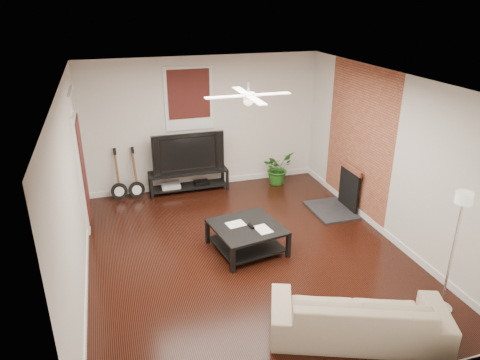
% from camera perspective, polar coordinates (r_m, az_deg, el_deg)
% --- Properties ---
extents(room, '(5.01, 6.01, 2.81)m').
position_cam_1_polar(room, '(6.69, 1.00, 0.71)').
color(room, black).
rests_on(room, ground).
extents(brick_accent, '(0.02, 2.20, 2.80)m').
position_cam_1_polar(brick_accent, '(8.57, 14.95, 4.91)').
color(brick_accent, '#9B4832').
rests_on(brick_accent, floor).
extents(fireplace, '(0.80, 1.10, 0.92)m').
position_cam_1_polar(fireplace, '(8.75, 12.73, -1.09)').
color(fireplace, black).
rests_on(fireplace, floor).
extents(window_back, '(1.00, 0.06, 1.30)m').
position_cam_1_polar(window_back, '(9.23, -6.58, 10.31)').
color(window_back, black).
rests_on(window_back, wall_back).
extents(door_left, '(0.08, 1.00, 2.50)m').
position_cam_1_polar(door_left, '(8.25, -19.79, 2.55)').
color(door_left, white).
rests_on(door_left, wall_left).
extents(tv_stand, '(1.66, 0.44, 0.47)m').
position_cam_1_polar(tv_stand, '(9.54, -6.61, -0.10)').
color(tv_stand, black).
rests_on(tv_stand, floor).
extents(tv, '(1.49, 0.20, 0.86)m').
position_cam_1_polar(tv, '(9.33, -6.82, 3.69)').
color(tv, black).
rests_on(tv, tv_stand).
extents(coffee_table, '(1.21, 1.21, 0.44)m').
position_cam_1_polar(coffee_table, '(7.34, 0.88, -7.42)').
color(coffee_table, black).
rests_on(coffee_table, floor).
extents(sofa, '(2.27, 1.55, 0.62)m').
position_cam_1_polar(sofa, '(5.82, 14.97, -16.35)').
color(sofa, tan).
rests_on(sofa, floor).
extents(floor_lamp, '(0.37, 0.37, 1.73)m').
position_cam_1_polar(floor_lamp, '(6.32, 25.62, -8.52)').
color(floor_lamp, white).
rests_on(floor_lamp, floor).
extents(potted_plant, '(0.85, 0.82, 0.73)m').
position_cam_1_polar(potted_plant, '(9.86, 4.84, 1.56)').
color(potted_plant, '#225E1A').
rests_on(potted_plant, floor).
extents(guitar_left, '(0.35, 0.26, 1.08)m').
position_cam_1_polar(guitar_left, '(9.28, -15.49, 0.57)').
color(guitar_left, black).
rests_on(guitar_left, floor).
extents(guitar_right, '(0.37, 0.29, 1.08)m').
position_cam_1_polar(guitar_right, '(9.26, -13.32, 0.75)').
color(guitar_right, black).
rests_on(guitar_right, floor).
extents(ceiling_fan, '(1.24, 1.24, 0.32)m').
position_cam_1_polar(ceiling_fan, '(6.34, 1.08, 10.82)').
color(ceiling_fan, white).
rests_on(ceiling_fan, ceiling).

